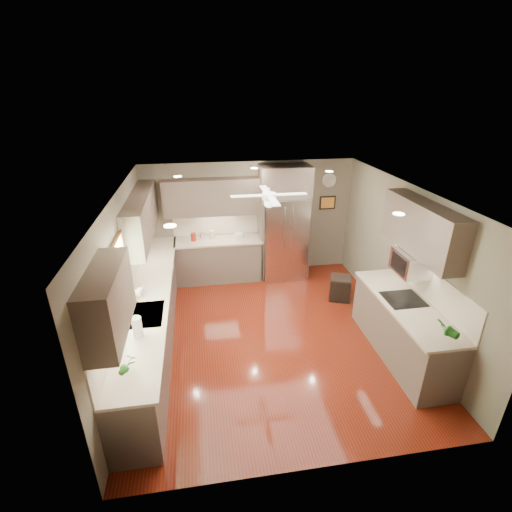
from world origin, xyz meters
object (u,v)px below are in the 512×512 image
object	(u,v)px
soap_bottle	(139,291)
refrigerator	(284,225)
canister_b	(202,236)
paper_towel	(137,327)
canister_c	(212,235)
stool	(340,288)
potted_plant_right	(447,329)
potted_plant_left	(130,363)
microwave	(411,263)
canister_a	(193,237)
bowl	(239,237)

from	to	relation	value
soap_bottle	refrigerator	xyz separation A→B (m)	(2.76, 2.14, 0.15)
canister_b	paper_towel	bearing A→B (deg)	-105.43
canister_c	refrigerator	xyz separation A→B (m)	(1.54, -0.10, 0.16)
stool	paper_towel	size ratio (longest dim) A/B	1.62
canister_b	potted_plant_right	bearing A→B (deg)	-53.05
canister_c	potted_plant_left	xyz separation A→B (m)	(-1.10, -3.99, 0.07)
stool	paper_towel	world-z (taller)	paper_towel
soap_bottle	canister_c	bearing A→B (deg)	61.32
stool	paper_towel	distance (m)	4.16
microwave	stool	distance (m)	2.01
canister_a	paper_towel	bearing A→B (deg)	-102.61
canister_c	soap_bottle	xyz separation A→B (m)	(-1.22, -2.23, 0.01)
canister_a	canister_b	xyz separation A→B (m)	(0.18, 0.06, -0.01)
canister_b	bowl	xyz separation A→B (m)	(0.78, -0.08, -0.04)
potted_plant_left	stool	bearing A→B (deg)	37.42
soap_bottle	bowl	world-z (taller)	soap_bottle
canister_b	bowl	distance (m)	0.78
microwave	stool	size ratio (longest dim) A/B	1.08
canister_c	refrigerator	world-z (taller)	refrigerator
canister_a	potted_plant_left	xyz separation A→B (m)	(-0.71, -3.94, 0.08)
bowl	refrigerator	distance (m)	1.00
canister_c	paper_towel	xyz separation A→B (m)	(-1.11, -3.27, 0.05)
canister_c	stool	xyz separation A→B (m)	(2.44, -1.28, -0.79)
soap_bottle	potted_plant_right	distance (m)	4.34
refrigerator	microwave	world-z (taller)	refrigerator
canister_a	paper_towel	size ratio (longest dim) A/B	0.55
canister_a	paper_towel	xyz separation A→B (m)	(-0.72, -3.22, 0.06)
bowl	microwave	size ratio (longest dim) A/B	0.44
stool	canister_b	bearing A→B (deg)	154.21
canister_a	soap_bottle	bearing A→B (deg)	-110.80
potted_plant_left	paper_towel	size ratio (longest dim) A/B	1.04
potted_plant_right	soap_bottle	bearing A→B (deg)	156.64
stool	soap_bottle	bearing A→B (deg)	-165.43
canister_a	microwave	size ratio (longest dim) A/B	0.32
canister_c	microwave	distance (m)	4.04
potted_plant_right	microwave	distance (m)	1.21
potted_plant_left	paper_towel	bearing A→B (deg)	91.10
paper_towel	stool	bearing A→B (deg)	29.25
refrigerator	stool	distance (m)	1.77
soap_bottle	potted_plant_left	size ratio (longest dim) A/B	0.60
canister_c	potted_plant_right	xyz separation A→B (m)	(2.76, -3.96, 0.07)
potted_plant_left	bowl	bearing A→B (deg)	66.91
potted_plant_left	paper_towel	xyz separation A→B (m)	(-0.01, 0.72, -0.02)
soap_bottle	microwave	world-z (taller)	microwave
potted_plant_right	stool	world-z (taller)	potted_plant_right
canister_c	paper_towel	distance (m)	3.46
canister_a	canister_c	bearing A→B (deg)	7.93
canister_b	soap_bottle	world-z (taller)	soap_bottle
potted_plant_right	bowl	distance (m)	4.45
canister_a	soap_bottle	xyz separation A→B (m)	(-0.83, -2.18, 0.02)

